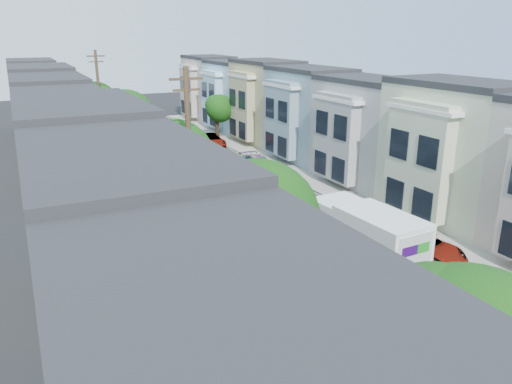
{
  "coord_description": "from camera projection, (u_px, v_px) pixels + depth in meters",
  "views": [
    {
      "loc": [
        -13.61,
        -20.46,
        11.63
      ],
      "look_at": [
        -0.77,
        6.04,
        2.2
      ],
      "focal_mm": 35.0,
      "sensor_mm": 36.0,
      "label": 1
    }
  ],
  "objects": [
    {
      "name": "sidewalk_left",
      "position": [
        122.0,
        198.0,
        36.51
      ],
      "size": [
        2.6,
        70.0,
        0.15
      ],
      "primitive_type": "cube",
      "color": "gray",
      "rests_on": "ground"
    },
    {
      "name": "parked_right_d",
      "position": [
        211.0,
        140.0,
        53.09
      ],
      "size": [
        2.68,
        5.08,
        1.36
      ],
      "primitive_type": "imported",
      "rotation": [
        0.0,
        0.0,
        -0.09
      ],
      "color": "#14113C",
      "rests_on": "ground"
    },
    {
      "name": "tree_far_r",
      "position": [
        219.0,
        109.0,
        55.27
      ],
      "size": [
        3.1,
        3.1,
        5.15
      ],
      "color": "black",
      "rests_on": "ground"
    },
    {
      "name": "tree_c",
      "position": [
        172.0,
        161.0,
        26.78
      ],
      "size": [
        4.44,
        4.44,
        7.31
      ],
      "color": "black",
      "rests_on": "ground"
    },
    {
      "name": "tree_d",
      "position": [
        124.0,
        121.0,
        37.23
      ],
      "size": [
        4.7,
        4.7,
        7.68
      ],
      "color": "black",
      "rests_on": "ground"
    },
    {
      "name": "road_slab",
      "position": [
        215.0,
        186.0,
        39.58
      ],
      "size": [
        12.0,
        70.0,
        0.02
      ],
      "primitive_type": "cube",
      "color": "black",
      "rests_on": "ground"
    },
    {
      "name": "utility_pole_near",
      "position": [
        190.0,
        172.0,
        24.26
      ],
      "size": [
        1.6,
        0.26,
        10.0
      ],
      "color": "#42301E",
      "rests_on": "ground"
    },
    {
      "name": "parked_right_b",
      "position": [
        417.0,
        245.0,
        26.76
      ],
      "size": [
        3.09,
        5.76,
        1.54
      ],
      "primitive_type": "imported",
      "rotation": [
        0.0,
        0.0,
        0.1
      ],
      "color": "silver",
      "rests_on": "ground"
    },
    {
      "name": "parked_left_b",
      "position": [
        309.0,
        341.0,
        18.5
      ],
      "size": [
        2.47,
        5.09,
        1.39
      ],
      "primitive_type": "imported",
      "rotation": [
        0.0,
        0.0,
        0.03
      ],
      "color": "black",
      "rests_on": "ground"
    },
    {
      "name": "lead_sedan",
      "position": [
        286.0,
        201.0,
        34.18
      ],
      "size": [
        1.87,
        4.33,
        1.29
      ],
      "primitive_type": "imported",
      "rotation": [
        0.0,
        0.0,
        0.01
      ],
      "color": "black",
      "rests_on": "ground"
    },
    {
      "name": "townhouse_row_left",
      "position": [
        67.0,
        206.0,
        34.95
      ],
      "size": [
        5.0,
        70.0,
        8.5
      ],
      "primitive_type": "cube",
      "color": "#9F9F9F",
      "rests_on": "ground"
    },
    {
      "name": "curb_right",
      "position": [
        282.0,
        176.0,
        42.08
      ],
      "size": [
        0.3,
        70.0,
        0.15
      ],
      "primitive_type": "cube",
      "color": "gray",
      "rests_on": "ground"
    },
    {
      "name": "utility_pole_far",
      "position": [
        100.0,
        105.0,
        46.54
      ],
      "size": [
        1.6,
        0.26,
        10.0
      ],
      "color": "#42301E",
      "rests_on": "ground"
    },
    {
      "name": "parked_right_c",
      "position": [
        259.0,
        165.0,
        43.29
      ],
      "size": [
        2.05,
        4.69,
        1.4
      ],
      "primitive_type": "imported",
      "rotation": [
        0.0,
        0.0,
        -0.02
      ],
      "color": "black",
      "rests_on": "ground"
    },
    {
      "name": "parked_left_d",
      "position": [
        171.0,
        202.0,
        33.53
      ],
      "size": [
        2.12,
        4.63,
        1.46
      ],
      "primitive_type": "imported",
      "rotation": [
        0.0,
        0.0,
        0.09
      ],
      "color": "#50130E",
      "rests_on": "ground"
    },
    {
      "name": "curb_left",
      "position": [
        140.0,
        196.0,
        37.05
      ],
      "size": [
        0.3,
        70.0,
        0.15
      ],
      "primitive_type": "cube",
      "color": "gray",
      "rests_on": "ground"
    },
    {
      "name": "tree_e",
      "position": [
        95.0,
        106.0,
        49.64
      ],
      "size": [
        4.7,
        4.7,
        7.06
      ],
      "color": "black",
      "rests_on": "ground"
    },
    {
      "name": "ground",
      "position": [
        318.0,
        260.0,
        26.73
      ],
      "size": [
        160.0,
        160.0,
        0.0
      ],
      "primitive_type": "plane",
      "color": "black",
      "rests_on": "ground"
    },
    {
      "name": "townhouse_row_right",
      "position": [
        333.0,
        170.0,
        44.22
      ],
      "size": [
        5.0,
        70.0,
        8.5
      ],
      "primitive_type": "cube",
      "color": "#9F9F9F",
      "rests_on": "ground"
    },
    {
      "name": "fedex_truck",
      "position": [
        366.0,
        235.0,
        25.42
      ],
      "size": [
        2.58,
        6.7,
        3.21
      ],
      "rotation": [
        0.0,
        0.0,
        0.06
      ],
      "color": "white",
      "rests_on": "ground"
    },
    {
      "name": "sidewalk_right",
      "position": [
        296.0,
        174.0,
        42.62
      ],
      "size": [
        2.6,
        70.0,
        0.15
      ],
      "primitive_type": "cube",
      "color": "gray",
      "rests_on": "ground"
    },
    {
      "name": "centerline",
      "position": [
        215.0,
        186.0,
        39.59
      ],
      "size": [
        0.12,
        70.0,
        0.01
      ],
      "primitive_type": "cube",
      "color": "gold",
      "rests_on": "ground"
    },
    {
      "name": "tree_b",
      "position": [
        255.0,
        224.0,
        18.05
      ],
      "size": [
        4.7,
        4.7,
        7.4
      ],
      "color": "black",
      "rests_on": "ground"
    },
    {
      "name": "parked_left_c",
      "position": [
        243.0,
        274.0,
        23.57
      ],
      "size": [
        2.31,
        4.95,
        1.45
      ],
      "primitive_type": "imported",
      "rotation": [
        0.0,
        0.0,
        -0.06
      ],
      "color": "#9EA0AB",
      "rests_on": "ground"
    },
    {
      "name": "tree_a",
      "position": [
        461.0,
        382.0,
        9.94
      ],
      "size": [
        4.7,
        4.7,
        7.35
      ],
      "color": "black",
      "rests_on": "ground"
    }
  ]
}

